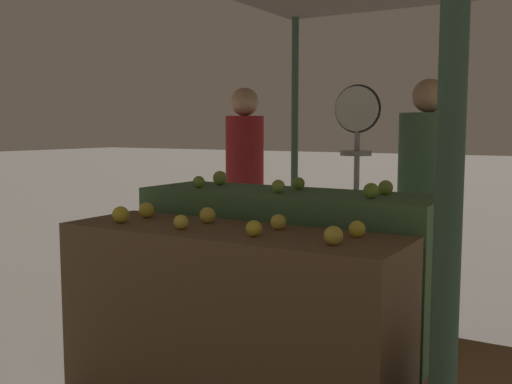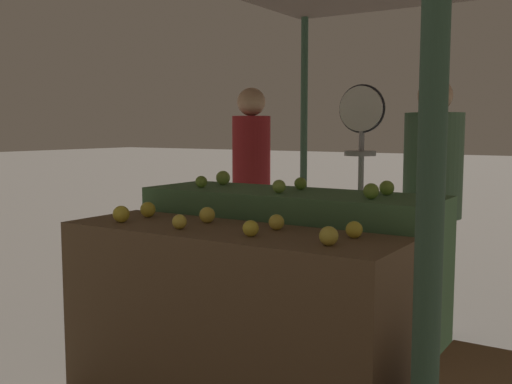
% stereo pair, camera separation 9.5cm
% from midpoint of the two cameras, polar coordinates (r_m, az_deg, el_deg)
% --- Properties ---
extents(display_counter_front, '(1.69, 0.55, 0.90)m').
position_cam_midpoint_polar(display_counter_front, '(2.95, -1.78, -12.24)').
color(display_counter_front, brown).
rests_on(display_counter_front, ground_plane).
extents(display_counter_back, '(1.69, 0.55, 1.03)m').
position_cam_midpoint_polar(display_counter_back, '(3.42, 3.94, -8.53)').
color(display_counter_back, '#4C7A4C').
rests_on(display_counter_back, ground_plane).
extents(apple_front_0, '(0.09, 0.09, 0.09)m').
position_cam_midpoint_polar(apple_front_0, '(3.11, -11.87, -2.07)').
color(apple_front_0, gold).
rests_on(apple_front_0, display_counter_front).
extents(apple_front_1, '(0.07, 0.07, 0.07)m').
position_cam_midpoint_polar(apple_front_1, '(2.86, -6.36, -2.83)').
color(apple_front_1, yellow).
rests_on(apple_front_1, display_counter_front).
extents(apple_front_2, '(0.07, 0.07, 0.07)m').
position_cam_midpoint_polar(apple_front_2, '(2.65, 0.52, -3.49)').
color(apple_front_2, gold).
rests_on(apple_front_2, display_counter_front).
extents(apple_front_3, '(0.08, 0.08, 0.08)m').
position_cam_midpoint_polar(apple_front_3, '(2.47, 8.04, -4.17)').
color(apple_front_3, gold).
rests_on(apple_front_3, display_counter_front).
extents(apple_front_4, '(0.08, 0.08, 0.08)m').
position_cam_midpoint_polar(apple_front_4, '(3.27, -9.44, -1.66)').
color(apple_front_4, gold).
rests_on(apple_front_4, display_counter_front).
extents(apple_front_5, '(0.08, 0.08, 0.08)m').
position_cam_midpoint_polar(apple_front_5, '(3.03, -3.78, -2.20)').
color(apple_front_5, yellow).
rests_on(apple_front_5, display_counter_front).
extents(apple_front_6, '(0.07, 0.07, 0.07)m').
position_cam_midpoint_polar(apple_front_6, '(2.82, 2.93, -2.88)').
color(apple_front_6, yellow).
rests_on(apple_front_6, display_counter_front).
extents(apple_front_7, '(0.07, 0.07, 0.07)m').
position_cam_midpoint_polar(apple_front_7, '(2.65, 10.35, -3.55)').
color(apple_front_7, gold).
rests_on(apple_front_7, display_counter_front).
extents(apple_back_0, '(0.07, 0.07, 0.07)m').
position_cam_midpoint_polar(apple_back_0, '(3.52, -4.47, 0.97)').
color(apple_back_0, '#7AA338').
rests_on(apple_back_0, display_counter_back).
extents(apple_back_1, '(0.07, 0.07, 0.07)m').
position_cam_midpoint_polar(apple_back_1, '(3.23, 3.05, 0.53)').
color(apple_back_1, '#8EB247').
rests_on(apple_back_1, display_counter_back).
extents(apple_back_2, '(0.08, 0.08, 0.08)m').
position_cam_midpoint_polar(apple_back_2, '(3.02, 11.80, 0.08)').
color(apple_back_2, '#7AA338').
rests_on(apple_back_2, display_counter_back).
extents(apple_back_3, '(0.09, 0.09, 0.09)m').
position_cam_midpoint_polar(apple_back_3, '(3.70, -2.42, 1.36)').
color(apple_back_3, '#8EB247').
rests_on(apple_back_3, display_counter_back).
extents(apple_back_4, '(0.07, 0.07, 0.07)m').
position_cam_midpoint_polar(apple_back_4, '(3.41, 5.05, 0.81)').
color(apple_back_4, '#7AA338').
rests_on(apple_back_4, display_counter_back).
extents(apple_back_5, '(0.08, 0.08, 0.08)m').
position_cam_midpoint_polar(apple_back_5, '(3.20, 13.18, 0.38)').
color(apple_back_5, '#84AD3D').
rests_on(apple_back_5, display_counter_back).
extents(produce_scale, '(0.31, 0.20, 1.65)m').
position_cam_midpoint_polar(produce_scale, '(3.90, 10.63, 3.66)').
color(produce_scale, '#99999E').
rests_on(produce_scale, ground_plane).
extents(person_vendor_at_scale, '(0.40, 0.40, 1.70)m').
position_cam_midpoint_polar(person_vendor_at_scale, '(4.13, 17.07, 0.25)').
color(person_vendor_at_scale, '#2D2D38').
rests_on(person_vendor_at_scale, ground_plane).
extents(person_customer_left, '(0.41, 0.41, 1.70)m').
position_cam_midpoint_polar(person_customer_left, '(4.79, 0.12, 1.55)').
color(person_customer_left, '#2D2D38').
rests_on(person_customer_left, ground_plane).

